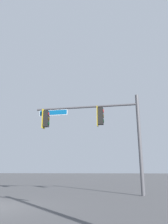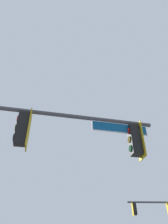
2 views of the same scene
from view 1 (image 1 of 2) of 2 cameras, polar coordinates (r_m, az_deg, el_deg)
The scene contains 1 object.
signal_pole_near at distance 13.94m, azimuth 3.38°, elevation -3.16°, with size 6.79×0.77×6.02m.
Camera 1 is at (-6.48, 7.33, 1.31)m, focal length 35.00 mm.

